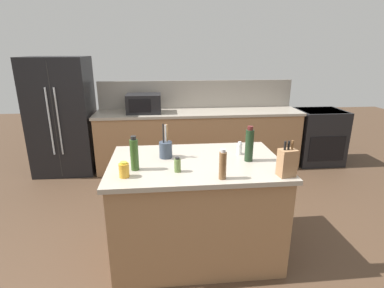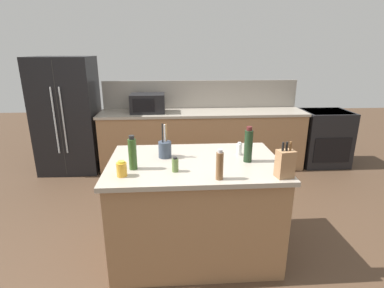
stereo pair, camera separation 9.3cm
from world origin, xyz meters
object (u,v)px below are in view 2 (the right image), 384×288
spice_jar_oregano (175,165)px  range_oven (324,137)px  utensil_crock (165,149)px  honey_jar (122,169)px  refrigerator (68,115)px  salt_shaker (239,149)px  knife_block (285,164)px  wine_bottle (248,145)px  microwave (148,103)px  pepper_grinder (220,165)px  olive_oil_bottle (133,154)px

spice_jar_oregano → range_oven: bearing=43.6°
utensil_crock → honey_jar: utensil_crock is taller
refrigerator → salt_shaker: bearing=-42.8°
knife_block → utensil_crock: utensil_crock is taller
refrigerator → range_oven: refrigerator is taller
salt_shaker → wine_bottle: wine_bottle is taller
salt_shaker → microwave: bearing=116.1°
knife_block → pepper_grinder: size_ratio=1.19×
range_oven → honey_jar: bearing=-140.1°
refrigerator → pepper_grinder: refrigerator is taller
knife_block → honey_jar: (-1.28, 0.10, -0.05)m
microwave → salt_shaker: 2.29m
knife_block → spice_jar_oregano: bearing=159.1°
microwave → utensil_crock: (0.31, -2.08, -0.06)m
honey_jar → pepper_grinder: size_ratio=0.52×
utensil_crock → wine_bottle: size_ratio=0.99×
salt_shaker → honey_jar: bearing=-157.4°
utensil_crock → olive_oil_bottle: utensil_crock is taller
refrigerator → salt_shaker: (2.28, -2.11, 0.10)m
pepper_grinder → wine_bottle: bearing=49.2°
refrigerator → spice_jar_oregano: bearing=-56.1°
refrigerator → range_oven: 4.24m
range_oven → honey_jar: 3.91m
microwave → honey_jar: 2.49m
microwave → pepper_grinder: size_ratio=2.18×
range_oven → pepper_grinder: size_ratio=3.78×
range_oven → refrigerator: bearing=179.3°
utensil_crock → microwave: bearing=98.4°
wine_bottle → range_oven: bearing=49.7°
refrigerator → olive_oil_bottle: bearing=-61.3°
refrigerator → honey_jar: refrigerator is taller
microwave → olive_oil_bottle: same height
refrigerator → knife_block: size_ratio=6.19×
pepper_grinder → spice_jar_oregano: size_ratio=1.95×
pepper_grinder → olive_oil_bottle: olive_oil_bottle is taller
range_oven → spice_jar_oregano: bearing=-136.4°
spice_jar_oregano → microwave: bearing=99.3°
knife_block → olive_oil_bottle: 1.23m
pepper_grinder → wine_bottle: (0.31, 0.36, 0.04)m
microwave → range_oven: bearing=-0.0°
pepper_grinder → wine_bottle: size_ratio=0.76×
refrigerator → honey_jar: (1.24, -2.54, 0.10)m
pepper_grinder → olive_oil_bottle: (-0.69, 0.25, 0.02)m
range_oven → wine_bottle: (-1.90, -2.24, 0.62)m
utensil_crock → spice_jar_oregano: (0.09, -0.35, -0.02)m
honey_jar → wine_bottle: bearing=13.2°
utensil_crock → range_oven: bearing=38.2°
olive_oil_bottle → salt_shaker: bearing=16.7°
refrigerator → olive_oil_bottle: (1.32, -2.40, 0.18)m
pepper_grinder → spice_jar_oregano: pepper_grinder is taller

